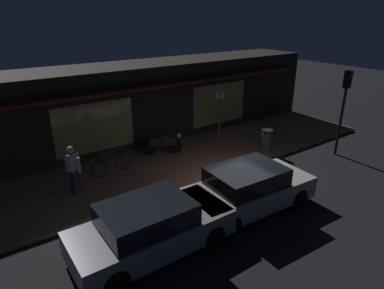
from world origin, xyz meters
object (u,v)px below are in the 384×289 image
at_px(person_photographer, 73,169).
at_px(traffic_light_pole, 345,98).
at_px(parked_car_far, 248,189).
at_px(sign_post, 220,112).
at_px(parked_car_near, 151,228).
at_px(bicycle_parked, 111,164).
at_px(trash_bin, 267,140).
at_px(motorcycle, 163,143).

height_order(person_photographer, traffic_light_pole, traffic_light_pole).
bearing_deg(person_photographer, parked_car_far, -42.51).
distance_m(person_photographer, traffic_light_pole, 10.79).
bearing_deg(sign_post, parked_car_near, -142.25).
relative_size(bicycle_parked, parked_car_near, 0.40).
height_order(trash_bin, parked_car_far, parked_car_far).
xyz_separation_m(motorcycle, person_photographer, (-4.03, -1.17, 0.38)).
bearing_deg(parked_car_near, sign_post, 37.75).
relative_size(traffic_light_pole, parked_car_near, 0.88).
distance_m(trash_bin, traffic_light_pole, 3.53).
bearing_deg(motorcycle, sign_post, -2.97).
xyz_separation_m(person_photographer, parked_car_near, (0.73, -3.81, -0.32)).
bearing_deg(sign_post, bicycle_parked, -176.73).
height_order(motorcycle, parked_car_near, parked_car_near).
xyz_separation_m(traffic_light_pole, parked_car_far, (-6.16, -0.90, -1.77)).
relative_size(motorcycle, trash_bin, 1.72).
relative_size(person_photographer, sign_post, 0.70).
xyz_separation_m(motorcycle, parked_car_near, (-3.31, -4.98, 0.06)).
distance_m(motorcycle, trash_bin, 4.46).
bearing_deg(trash_bin, sign_post, 114.09).
relative_size(motorcycle, parked_car_far, 0.38).
distance_m(traffic_light_pole, parked_car_far, 6.47).
distance_m(bicycle_parked, parked_car_near, 4.59).
distance_m(motorcycle, traffic_light_pole, 7.68).
height_order(person_photographer, trash_bin, person_photographer).
relative_size(motorcycle, bicycle_parked, 0.96).
bearing_deg(person_photographer, sign_post, 8.30).
distance_m(sign_post, trash_bin, 2.46).
xyz_separation_m(sign_post, parked_car_far, (-2.83, -4.80, -0.81)).
xyz_separation_m(parked_car_near, parked_car_far, (3.41, 0.02, 0.00)).
distance_m(bicycle_parked, person_photographer, 1.78).
bearing_deg(sign_post, trash_bin, -65.91).
xyz_separation_m(bicycle_parked, sign_post, (5.41, 0.31, 1.00)).
relative_size(motorcycle, sign_post, 0.67).
bearing_deg(parked_car_far, bicycle_parked, 119.94).
height_order(person_photographer, parked_car_far, person_photographer).
relative_size(person_photographer, trash_bin, 1.80).
height_order(sign_post, traffic_light_pole, traffic_light_pole).
bearing_deg(bicycle_parked, motorcycle, 10.49).
xyz_separation_m(trash_bin, traffic_light_pole, (2.40, -1.81, 1.86)).
bearing_deg(motorcycle, parked_car_far, -88.85).
bearing_deg(traffic_light_pole, bicycle_parked, 157.67).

